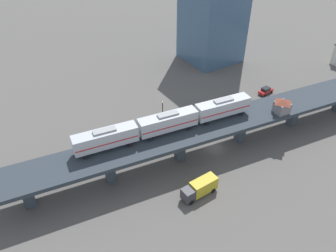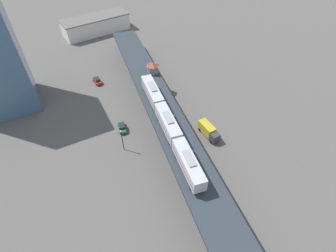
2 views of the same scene
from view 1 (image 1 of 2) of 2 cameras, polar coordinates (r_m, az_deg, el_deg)
name	(u,v)px [view 1 (image 1 of 2)]	position (r m, az deg, el deg)	size (l,w,h in m)	color
ground_plane	(214,148)	(73.03, 8.05, -3.78)	(400.00, 400.00, 0.00)	#514F4C
elevated_viaduct	(216,127)	(69.38, 8.34, -0.13)	(21.52, 92.25, 6.77)	#283039
subway_train	(168,122)	(64.14, 0.00, 0.75)	(8.12, 37.22, 4.45)	#ADB2BA
signal_hut	(282,106)	(74.53, 19.28, 3.38)	(3.65, 3.65, 3.40)	slate
street_car_green	(192,118)	(80.04, 4.16, 1.42)	(2.58, 4.66, 1.89)	#1E6638
street_car_red	(266,91)	(94.90, 16.66, 5.92)	(2.24, 4.53, 1.89)	#AD1E1E
delivery_truck	(200,188)	(61.60, 5.56, -10.65)	(2.58, 7.27, 3.20)	#333338
street_lamp	(163,112)	(76.38, -0.95, 2.50)	(0.44, 0.44, 6.94)	black
office_tower	(214,3)	(106.57, 7.98, 20.43)	(16.00, 16.00, 36.00)	#3D5B7A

